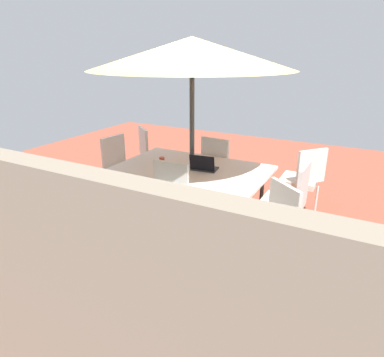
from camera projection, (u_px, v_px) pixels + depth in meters
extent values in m
cube|color=#9E4C38|center=(192.00, 219.00, 4.63)|extent=(10.00, 10.00, 0.02)
cube|color=#1E4C23|center=(31.00, 299.00, 2.44)|extent=(6.30, 0.62, 0.93)
cube|color=white|center=(192.00, 169.00, 4.37)|extent=(1.91, 1.21, 0.04)
cylinder|color=#333333|center=(262.00, 195.00, 4.52)|extent=(0.05, 0.05, 0.69)
cylinder|color=#333333|center=(160.00, 175.00, 5.23)|extent=(0.05, 0.05, 0.69)
cylinder|color=#333333|center=(237.00, 223.00, 3.77)|extent=(0.05, 0.05, 0.69)
cylinder|color=#333333|center=(122.00, 196.00, 4.48)|extent=(0.05, 0.05, 0.69)
cylinder|color=#4C4C4C|center=(192.00, 138.00, 4.23)|extent=(0.06, 0.06, 2.25)
cone|color=#DBB766|center=(192.00, 53.00, 3.88)|extent=(2.41, 2.41, 0.36)
cylinder|color=black|center=(192.00, 217.00, 4.61)|extent=(0.44, 0.44, 0.06)
cube|color=silver|center=(125.00, 171.00, 4.99)|extent=(0.46, 0.46, 0.08)
cube|color=white|center=(113.00, 151.00, 5.01)|extent=(0.08, 0.44, 0.45)
cylinder|color=white|center=(127.00, 194.00, 4.85)|extent=(0.03, 0.03, 0.45)
cylinder|color=white|center=(143.00, 186.00, 5.13)|extent=(0.03, 0.03, 0.45)
cylinder|color=white|center=(109.00, 189.00, 5.04)|extent=(0.03, 0.03, 0.45)
cylinder|color=white|center=(126.00, 181.00, 5.32)|extent=(0.03, 0.03, 0.45)
cube|color=silver|center=(221.00, 167.00, 5.15)|extent=(0.46, 0.46, 0.08)
cube|color=white|center=(215.00, 154.00, 4.89)|extent=(0.44, 0.08, 0.45)
cylinder|color=white|center=(236.00, 182.00, 5.29)|extent=(0.03, 0.03, 0.45)
cylinder|color=white|center=(216.00, 178.00, 5.48)|extent=(0.03, 0.03, 0.45)
cylinder|color=white|center=(225.00, 189.00, 5.01)|extent=(0.03, 0.03, 0.45)
cylinder|color=white|center=(205.00, 185.00, 5.20)|extent=(0.03, 0.03, 0.45)
cube|color=silver|center=(282.00, 203.00, 3.92)|extent=(0.46, 0.46, 0.08)
cube|color=white|center=(303.00, 185.00, 3.73)|extent=(0.05, 0.44, 0.45)
cylinder|color=white|center=(270.00, 214.00, 4.25)|extent=(0.03, 0.03, 0.45)
cylinder|color=white|center=(260.00, 226.00, 3.95)|extent=(0.03, 0.03, 0.45)
cylinder|color=white|center=(299.00, 221.00, 4.08)|extent=(0.03, 0.03, 0.45)
cylinder|color=white|center=(291.00, 234.00, 3.79)|extent=(0.03, 0.03, 0.45)
cube|color=silver|center=(299.00, 181.00, 4.61)|extent=(0.46, 0.46, 0.08)
cube|color=white|center=(312.00, 167.00, 4.34)|extent=(0.31, 0.36, 0.45)
cylinder|color=white|center=(299.00, 192.00, 4.93)|extent=(0.03, 0.03, 0.45)
cylinder|color=white|center=(278.00, 196.00, 4.80)|extent=(0.03, 0.03, 0.45)
cylinder|color=white|center=(316.00, 201.00, 4.62)|extent=(0.03, 0.03, 0.45)
cylinder|color=white|center=(294.00, 206.00, 4.49)|extent=(0.03, 0.03, 0.45)
cube|color=silver|center=(156.00, 156.00, 5.68)|extent=(0.46, 0.46, 0.08)
cube|color=white|center=(143.00, 142.00, 5.51)|extent=(0.36, 0.31, 0.45)
cylinder|color=white|center=(171.00, 173.00, 5.68)|extent=(0.03, 0.03, 0.45)
cylinder|color=white|center=(164.00, 167.00, 5.99)|extent=(0.03, 0.03, 0.45)
cylinder|color=white|center=(150.00, 176.00, 5.55)|extent=(0.03, 0.03, 0.45)
cylinder|color=white|center=(144.00, 169.00, 5.86)|extent=(0.03, 0.03, 0.45)
cube|color=silver|center=(162.00, 209.00, 3.78)|extent=(0.46, 0.46, 0.08)
cube|color=white|center=(171.00, 181.00, 3.87)|extent=(0.44, 0.06, 0.45)
cylinder|color=white|center=(141.00, 234.00, 3.79)|extent=(0.03, 0.03, 0.45)
cylinder|color=white|center=(169.00, 241.00, 3.65)|extent=(0.03, 0.03, 0.45)
cylinder|color=white|center=(158.00, 220.00, 4.10)|extent=(0.03, 0.03, 0.45)
cylinder|color=white|center=(184.00, 226.00, 3.95)|extent=(0.03, 0.03, 0.45)
cube|color=silver|center=(263.00, 235.00, 3.24)|extent=(0.46, 0.46, 0.08)
cube|color=white|center=(284.00, 206.00, 3.23)|extent=(0.36, 0.31, 0.45)
cylinder|color=white|center=(236.00, 253.00, 3.43)|extent=(0.03, 0.03, 0.45)
cylinder|color=white|center=(255.00, 273.00, 3.12)|extent=(0.03, 0.03, 0.45)
cylinder|color=white|center=(266.00, 246.00, 3.56)|extent=(0.03, 0.03, 0.45)
cylinder|color=white|center=(288.00, 265.00, 3.25)|extent=(0.03, 0.03, 0.45)
cube|color=#2D2D33|center=(205.00, 169.00, 4.31)|extent=(0.35, 0.26, 0.02)
cube|color=black|center=(202.00, 163.00, 4.18)|extent=(0.32, 0.09, 0.20)
cylinder|color=#CC4C33|center=(162.00, 160.00, 4.53)|extent=(0.07, 0.07, 0.08)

